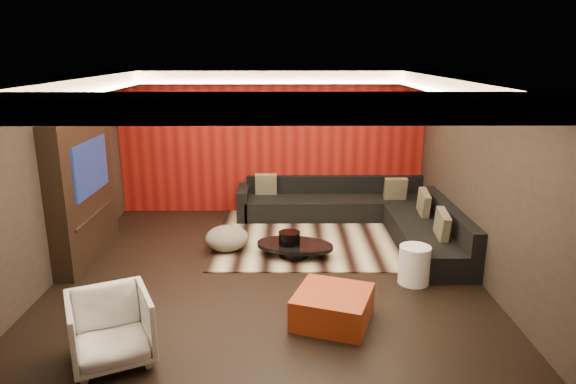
{
  "coord_description": "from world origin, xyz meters",
  "views": [
    {
      "loc": [
        0.23,
        -7.01,
        3.15
      ],
      "look_at": [
        0.3,
        0.6,
        1.05
      ],
      "focal_mm": 32.0,
      "sensor_mm": 36.0,
      "label": 1
    }
  ],
  "objects_px": {
    "drum_stool": "(289,244)",
    "armchair": "(110,329)",
    "coffee_table": "(295,250)",
    "white_side_table": "(414,265)",
    "orange_ottoman": "(333,307)",
    "sectional_sofa": "(366,215)"
  },
  "relations": [
    {
      "from": "white_side_table",
      "to": "orange_ottoman",
      "type": "xyz_separation_m",
      "value": [
        -1.24,
        -1.05,
        -0.08
      ]
    },
    {
      "from": "drum_stool",
      "to": "armchair",
      "type": "distance_m",
      "value": 3.37
    },
    {
      "from": "drum_stool",
      "to": "armchair",
      "type": "bearing_deg",
      "value": -124.1
    },
    {
      "from": "orange_ottoman",
      "to": "sectional_sofa",
      "type": "bearing_deg",
      "value": 74.59
    },
    {
      "from": "orange_ottoman",
      "to": "armchair",
      "type": "height_order",
      "value": "armchair"
    },
    {
      "from": "coffee_table",
      "to": "sectional_sofa",
      "type": "bearing_deg",
      "value": 44.86
    },
    {
      "from": "coffee_table",
      "to": "sectional_sofa",
      "type": "xyz_separation_m",
      "value": [
        1.33,
        1.32,
        0.14
      ]
    },
    {
      "from": "coffee_table",
      "to": "sectional_sofa",
      "type": "relative_size",
      "value": 0.33
    },
    {
      "from": "coffee_table",
      "to": "sectional_sofa",
      "type": "height_order",
      "value": "sectional_sofa"
    },
    {
      "from": "drum_stool",
      "to": "white_side_table",
      "type": "relative_size",
      "value": 0.74
    },
    {
      "from": "white_side_table",
      "to": "coffee_table",
      "type": "bearing_deg",
      "value": 149.91
    },
    {
      "from": "armchair",
      "to": "sectional_sofa",
      "type": "bearing_deg",
      "value": 26.34
    },
    {
      "from": "coffee_table",
      "to": "armchair",
      "type": "height_order",
      "value": "armchair"
    },
    {
      "from": "orange_ottoman",
      "to": "sectional_sofa",
      "type": "distance_m",
      "value": 3.45
    },
    {
      "from": "drum_stool",
      "to": "armchair",
      "type": "xyz_separation_m",
      "value": [
        -1.89,
        -2.79,
        0.15
      ]
    },
    {
      "from": "coffee_table",
      "to": "drum_stool",
      "type": "bearing_deg",
      "value": -173.91
    },
    {
      "from": "drum_stool",
      "to": "white_side_table",
      "type": "distance_m",
      "value": 1.97
    },
    {
      "from": "coffee_table",
      "to": "white_side_table",
      "type": "xyz_separation_m",
      "value": [
        1.65,
        -0.95,
        0.15
      ]
    },
    {
      "from": "coffee_table",
      "to": "drum_stool",
      "type": "height_order",
      "value": "drum_stool"
    },
    {
      "from": "coffee_table",
      "to": "orange_ottoman",
      "type": "xyz_separation_m",
      "value": [
        0.41,
        -2.01,
        0.07
      ]
    },
    {
      "from": "drum_stool",
      "to": "orange_ottoman",
      "type": "bearing_deg",
      "value": -76.08
    },
    {
      "from": "armchair",
      "to": "sectional_sofa",
      "type": "height_order",
      "value": "sectional_sofa"
    }
  ]
}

